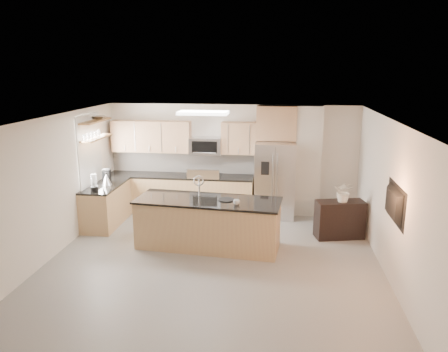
# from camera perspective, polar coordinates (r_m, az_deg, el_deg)

# --- Properties ---
(floor) EXTENTS (6.50, 6.50, 0.00)m
(floor) POSITION_cam_1_polar(r_m,az_deg,el_deg) (7.95, -1.63, -11.68)
(floor) COLOR gray
(floor) RESTS_ON ground
(ceiling) EXTENTS (6.00, 6.50, 0.02)m
(ceiling) POSITION_cam_1_polar(r_m,az_deg,el_deg) (7.22, -1.77, 7.26)
(ceiling) COLOR white
(ceiling) RESTS_ON wall_back
(wall_back) EXTENTS (6.00, 0.02, 2.60)m
(wall_back) POSITION_cam_1_polar(r_m,az_deg,el_deg) (10.61, 1.00, 2.32)
(wall_back) COLOR silver
(wall_back) RESTS_ON floor
(wall_front) EXTENTS (6.00, 0.02, 2.60)m
(wall_front) POSITION_cam_1_polar(r_m,az_deg,el_deg) (4.53, -8.24, -14.42)
(wall_front) COLOR silver
(wall_front) RESTS_ON floor
(wall_left) EXTENTS (0.02, 6.50, 2.60)m
(wall_left) POSITION_cam_1_polar(r_m,az_deg,el_deg) (8.47, -22.20, -1.75)
(wall_left) COLOR silver
(wall_left) RESTS_ON floor
(wall_right) EXTENTS (0.02, 6.50, 2.60)m
(wall_right) POSITION_cam_1_polar(r_m,az_deg,el_deg) (7.63, 21.19, -3.30)
(wall_right) COLOR silver
(wall_right) RESTS_ON floor
(back_counter) EXTENTS (3.55, 0.66, 1.44)m
(back_counter) POSITION_cam_1_polar(r_m,az_deg,el_deg) (10.70, -5.74, -2.21)
(back_counter) COLOR tan
(back_counter) RESTS_ON floor
(left_counter) EXTENTS (0.66, 1.50, 0.92)m
(left_counter) POSITION_cam_1_polar(r_m,az_deg,el_deg) (10.15, -15.13, -3.61)
(left_counter) COLOR tan
(left_counter) RESTS_ON floor
(range) EXTENTS (0.76, 0.64, 1.14)m
(range) POSITION_cam_1_polar(r_m,az_deg,el_deg) (10.57, -2.45, -2.35)
(range) COLOR black
(range) RESTS_ON floor
(upper_cabinets) EXTENTS (3.50, 0.33, 0.75)m
(upper_cabinets) POSITION_cam_1_polar(r_m,az_deg,el_deg) (10.57, -6.15, 5.10)
(upper_cabinets) COLOR tan
(upper_cabinets) RESTS_ON wall_back
(microwave) EXTENTS (0.76, 0.40, 0.40)m
(microwave) POSITION_cam_1_polar(r_m,az_deg,el_deg) (10.43, -2.40, 3.96)
(microwave) COLOR #BABABC
(microwave) RESTS_ON upper_cabinets
(refrigerator) EXTENTS (0.92, 0.78, 1.78)m
(refrigerator) POSITION_cam_1_polar(r_m,az_deg,el_deg) (10.28, 6.65, -0.50)
(refrigerator) COLOR #BABABC
(refrigerator) RESTS_ON floor
(partition_column) EXTENTS (0.60, 0.30, 2.60)m
(partition_column) POSITION_cam_1_polar(r_m,az_deg,el_deg) (10.43, 10.91, 1.86)
(partition_column) COLOR beige
(partition_column) RESTS_ON floor
(window) EXTENTS (0.04, 1.15, 1.65)m
(window) POSITION_cam_1_polar(r_m,az_deg,el_deg) (9.99, -17.17, 3.01)
(window) COLOR white
(window) RESTS_ON wall_left
(shelf_lower) EXTENTS (0.30, 1.20, 0.04)m
(shelf_lower) POSITION_cam_1_polar(r_m,az_deg,el_deg) (9.98, -16.39, 4.80)
(shelf_lower) COLOR olive
(shelf_lower) RESTS_ON wall_left
(shelf_upper) EXTENTS (0.30, 1.20, 0.04)m
(shelf_upper) POSITION_cam_1_polar(r_m,az_deg,el_deg) (9.93, -16.54, 6.91)
(shelf_upper) COLOR olive
(shelf_upper) RESTS_ON wall_left
(ceiling_fixture) EXTENTS (1.00, 0.50, 0.06)m
(ceiling_fixture) POSITION_cam_1_polar(r_m,az_deg,el_deg) (8.86, -2.74, 8.24)
(ceiling_fixture) COLOR white
(ceiling_fixture) RESTS_ON ceiling
(island) EXTENTS (2.88, 1.27, 1.39)m
(island) POSITION_cam_1_polar(r_m,az_deg,el_deg) (8.59, -2.08, -6.16)
(island) COLOR tan
(island) RESTS_ON floor
(credenza) EXTENTS (1.05, 0.62, 0.78)m
(credenza) POSITION_cam_1_polar(r_m,az_deg,el_deg) (9.37, 14.87, -5.50)
(credenza) COLOR black
(credenza) RESTS_ON floor
(cup) EXTENTS (0.14, 0.14, 0.09)m
(cup) POSITION_cam_1_polar(r_m,az_deg,el_deg) (8.12, 1.64, -3.44)
(cup) COLOR white
(cup) RESTS_ON island
(platter) EXTENTS (0.33, 0.33, 0.02)m
(platter) POSITION_cam_1_polar(r_m,az_deg,el_deg) (8.40, 0.32, -3.10)
(platter) COLOR black
(platter) RESTS_ON island
(blender) EXTENTS (0.16, 0.16, 0.37)m
(blender) POSITION_cam_1_polar(r_m,az_deg,el_deg) (9.50, -16.60, -1.01)
(blender) COLOR black
(blender) RESTS_ON left_counter
(kettle) EXTENTS (0.23, 0.23, 0.29)m
(kettle) POSITION_cam_1_polar(r_m,az_deg,el_deg) (9.96, -15.10, -0.43)
(kettle) COLOR #BABABC
(kettle) RESTS_ON left_counter
(coffee_maker) EXTENTS (0.20, 0.23, 0.31)m
(coffee_maker) POSITION_cam_1_polar(r_m,az_deg,el_deg) (10.15, -15.09, -0.04)
(coffee_maker) COLOR black
(coffee_maker) RESTS_ON left_counter
(bowl) EXTENTS (0.48, 0.48, 0.09)m
(bowl) POSITION_cam_1_polar(r_m,az_deg,el_deg) (10.12, -16.07, 7.44)
(bowl) COLOR #BABABC
(bowl) RESTS_ON shelf_upper
(flower_vase) EXTENTS (0.67, 0.61, 0.65)m
(flower_vase) POSITION_cam_1_polar(r_m,az_deg,el_deg) (9.14, 15.46, -1.32)
(flower_vase) COLOR white
(flower_vase) RESTS_ON credenza
(television) EXTENTS (0.14, 1.08, 0.62)m
(television) POSITION_cam_1_polar(r_m,az_deg,el_deg) (7.41, 20.90, -3.37)
(television) COLOR black
(television) RESTS_ON wall_right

